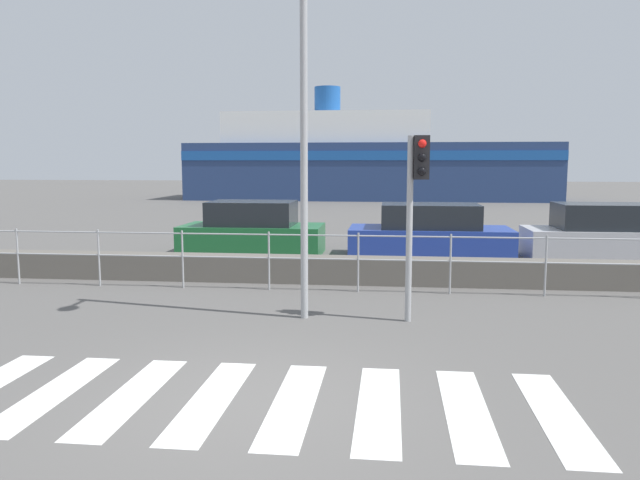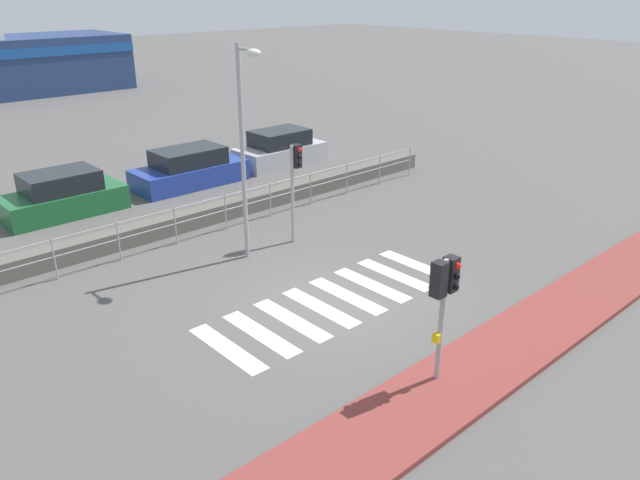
# 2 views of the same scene
# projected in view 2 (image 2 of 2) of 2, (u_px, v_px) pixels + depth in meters

# --- Properties ---
(ground_plane) EXTENTS (160.00, 160.00, 0.00)m
(ground_plane) POSITION_uv_depth(u_px,v_px,m) (332.00, 302.00, 15.24)
(ground_plane) COLOR #565451
(sidewalk_brick) EXTENTS (24.00, 1.80, 0.12)m
(sidewalk_brick) POSITION_uv_depth(u_px,v_px,m) (473.00, 372.00, 12.42)
(sidewalk_brick) COLOR brown
(sidewalk_brick) RESTS_ON ground_plane
(crosswalk) EXTENTS (6.75, 2.40, 0.01)m
(crosswalk) POSITION_uv_depth(u_px,v_px,m) (334.00, 301.00, 15.28)
(crosswalk) COLOR silver
(crosswalk) RESTS_ON ground_plane
(seawall) EXTENTS (21.78, 0.55, 0.56)m
(seawall) POSITION_uv_depth(u_px,v_px,m) (187.00, 221.00, 19.69)
(seawall) COLOR #605B54
(seawall) RESTS_ON ground_plane
(harbor_fence) EXTENTS (19.64, 0.04, 1.18)m
(harbor_fence) POSITION_uv_depth(u_px,v_px,m) (201.00, 213.00, 18.91)
(harbor_fence) COLOR #9EA0A3
(harbor_fence) RESTS_ON ground_plane
(traffic_light_near) EXTENTS (0.58, 0.41, 2.63)m
(traffic_light_near) POSITION_uv_depth(u_px,v_px,m) (444.00, 289.00, 11.40)
(traffic_light_near) COLOR #9EA0A3
(traffic_light_near) RESTS_ON ground_plane
(traffic_light_far) EXTENTS (0.34, 0.32, 2.96)m
(traffic_light_far) POSITION_uv_depth(u_px,v_px,m) (295.00, 172.00, 18.06)
(traffic_light_far) COLOR #9EA0A3
(traffic_light_far) RESTS_ON ground_plane
(streetlamp) EXTENTS (0.32, 0.94, 5.86)m
(streetlamp) POSITION_uv_depth(u_px,v_px,m) (245.00, 132.00, 16.30)
(streetlamp) COLOR #9EA0A3
(streetlamp) RESTS_ON ground_plane
(parked_car_green) EXTENTS (3.90, 1.85, 1.47)m
(parked_car_green) POSITION_uv_depth(u_px,v_px,m) (62.00, 196.00, 20.84)
(parked_car_green) COLOR #1E6633
(parked_car_green) RESTS_ON ground_plane
(parked_car_blue) EXTENTS (4.32, 1.87, 1.43)m
(parked_car_blue) POSITION_uv_depth(u_px,v_px,m) (189.00, 169.00, 23.89)
(parked_car_blue) COLOR #233D9E
(parked_car_blue) RESTS_ON ground_plane
(parked_car_silver) EXTENTS (3.89, 1.82, 1.47)m
(parked_car_silver) POSITION_uv_depth(u_px,v_px,m) (280.00, 150.00, 26.67)
(parked_car_silver) COLOR #BCBCC1
(parked_car_silver) RESTS_ON ground_plane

